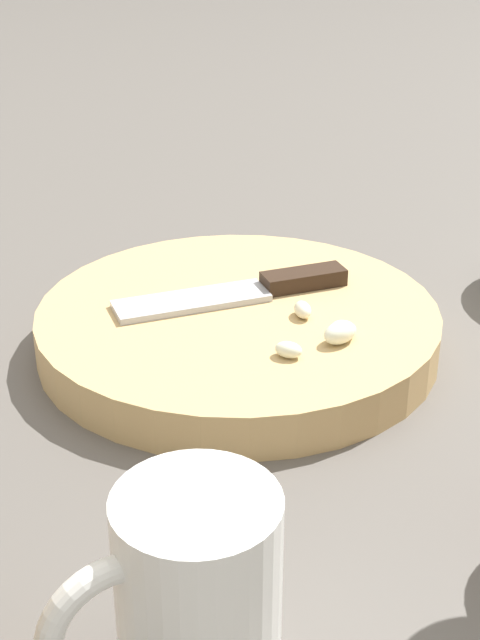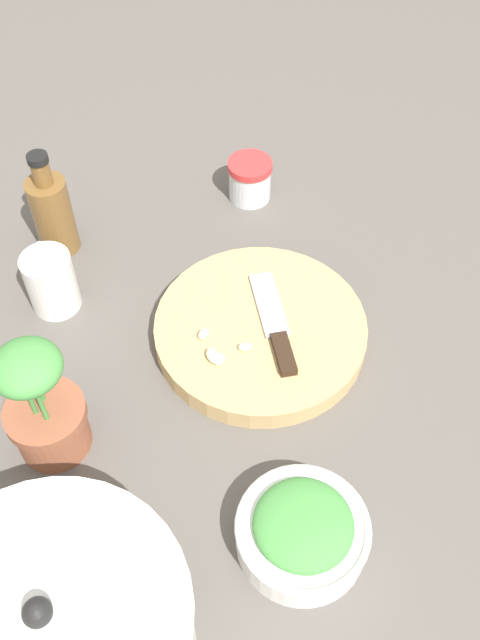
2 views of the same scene
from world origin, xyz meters
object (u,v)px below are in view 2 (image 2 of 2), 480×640
(cutting_board, at_px, (260,331))
(spice_jar, at_px, (250,180))
(herb_bowl, at_px, (302,531))
(coffee_mug, at_px, (51,280))
(potted_herb, at_px, (44,409))
(garlic_cloves, at_px, (218,351))
(oil_bottle, at_px, (52,213))
(chef_knife, at_px, (276,328))
(stock_pot, at_px, (56,637))

(cutting_board, height_order, spice_jar, spice_jar)
(herb_bowl, height_order, spice_jar, spice_jar)
(coffee_mug, distance_m, potted_herb, 0.24)
(coffee_mug, bearing_deg, garlic_cloves, -143.81)
(herb_bowl, bearing_deg, coffee_mug, 15.54)
(garlic_cloves, relative_size, coffee_mug, 0.65)
(oil_bottle, bearing_deg, herb_bowl, -171.24)
(potted_herb, bearing_deg, chef_knife, -88.64)
(cutting_board, xyz_separation_m, stock_pot, (-0.28, 0.38, 0.05))
(spice_jar, distance_m, coffee_mug, 0.37)
(chef_knife, distance_m, herb_bowl, 0.29)
(chef_knife, xyz_separation_m, coffee_mug, (0.22, 0.25, 0.01))
(chef_knife, relative_size, stock_pot, 0.65)
(spice_jar, relative_size, potted_herb, 0.39)
(chef_knife, bearing_deg, spice_jar, 84.84)
(herb_bowl, relative_size, spice_jar, 2.11)
(spice_jar, relative_size, coffee_mug, 0.68)
(coffee_mug, bearing_deg, herb_bowl, -164.46)
(oil_bottle, bearing_deg, garlic_cloves, -160.40)
(cutting_board, xyz_separation_m, garlic_cloves, (-0.02, 0.08, 0.02))
(oil_bottle, relative_size, potted_herb, 0.94)
(stock_pot, bearing_deg, coffee_mug, -17.03)
(spice_jar, bearing_deg, herb_bowl, 157.65)
(garlic_cloves, distance_m, potted_herb, 0.24)
(chef_knife, distance_m, stock_pot, 0.47)
(cutting_board, height_order, potted_herb, potted_herb)
(herb_bowl, xyz_separation_m, stock_pot, (0.01, 0.28, 0.04))
(spice_jar, bearing_deg, garlic_cloves, 144.99)
(herb_bowl, relative_size, potted_herb, 0.81)
(chef_knife, relative_size, spice_jar, 2.50)
(garlic_cloves, distance_m, spice_jar, 0.35)
(cutting_board, distance_m, potted_herb, 0.32)
(cutting_board, xyz_separation_m, spice_jar, (0.27, -0.13, 0.02))
(spice_jar, relative_size, oil_bottle, 0.41)
(chef_knife, distance_m, garlic_cloves, 0.09)
(garlic_cloves, height_order, oil_bottle, oil_bottle)
(chef_knife, height_order, garlic_cloves, garlic_cloves)
(cutting_board, bearing_deg, potted_herb, 94.88)
(cutting_board, bearing_deg, spice_jar, -25.16)
(cutting_board, distance_m, herb_bowl, 0.30)
(coffee_mug, bearing_deg, spice_jar, -78.59)
(garlic_cloves, xyz_separation_m, coffee_mug, (0.22, 0.16, 0.01))
(cutting_board, relative_size, potted_herb, 1.57)
(chef_knife, xyz_separation_m, spice_jar, (0.29, -0.11, -0.00))
(garlic_cloves, bearing_deg, potted_herb, 91.82)
(herb_bowl, relative_size, oil_bottle, 0.86)
(garlic_cloves, xyz_separation_m, stock_pot, (-0.26, 0.30, 0.03))
(garlic_cloves, bearing_deg, cutting_board, -75.93)
(garlic_cloves, bearing_deg, spice_jar, -35.01)
(potted_herb, bearing_deg, spice_jar, -55.77)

